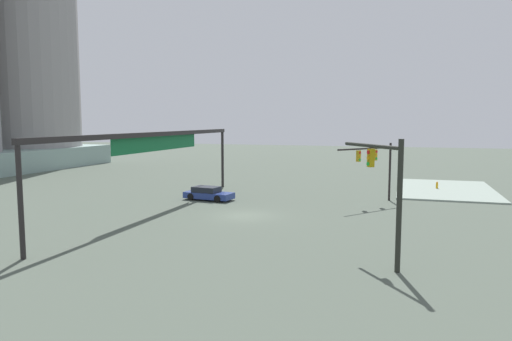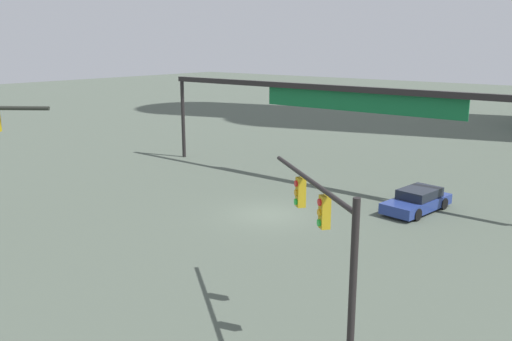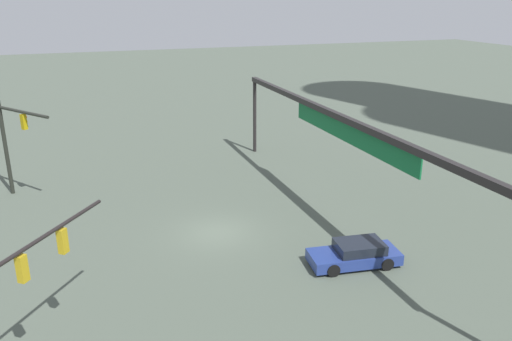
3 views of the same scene
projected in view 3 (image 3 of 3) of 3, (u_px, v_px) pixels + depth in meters
name	position (u px, v px, depth m)	size (l,w,h in m)	color
ground_plane	(217.00, 233.00, 29.01)	(202.94, 202.94, 0.00)	#4D574B
traffic_signal_near_corner	(22.00, 282.00, 16.97)	(5.39, 4.13, 5.20)	black
traffic_signal_opposite_side	(12.00, 135.00, 32.87)	(4.34, 3.20, 6.34)	black
overhead_sign_gantry	(340.00, 128.00, 29.44)	(28.75, 0.43, 6.29)	black
sedan_car_approaching	(355.00, 254.00, 25.43)	(2.36, 4.65, 1.21)	navy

